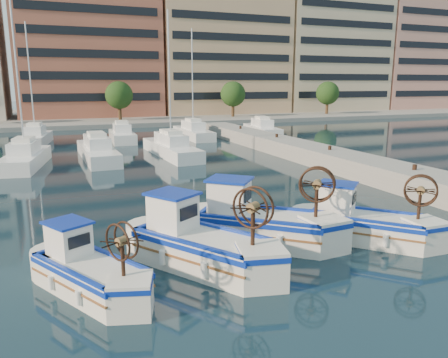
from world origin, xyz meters
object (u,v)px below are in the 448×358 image
fishing_boat_d (363,222)px  fishing_boat_a (88,270)px  fishing_boat_c (258,222)px  fishing_boat_b (199,243)px

fishing_boat_d → fishing_boat_a: bearing=139.6°
fishing_boat_c → fishing_boat_d: 4.01m
fishing_boat_b → fishing_boat_d: size_ratio=1.14×
fishing_boat_b → fishing_boat_d: (6.57, 0.00, -0.06)m
fishing_boat_d → fishing_boat_b: bearing=136.8°
fishing_boat_b → fishing_boat_c: size_ratio=1.01×
fishing_boat_a → fishing_boat_c: size_ratio=0.83×
fishing_boat_b → fishing_boat_d: bearing=-32.8°
fishing_boat_a → fishing_boat_d: size_ratio=0.94×
fishing_boat_c → fishing_boat_d: fishing_boat_c is taller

